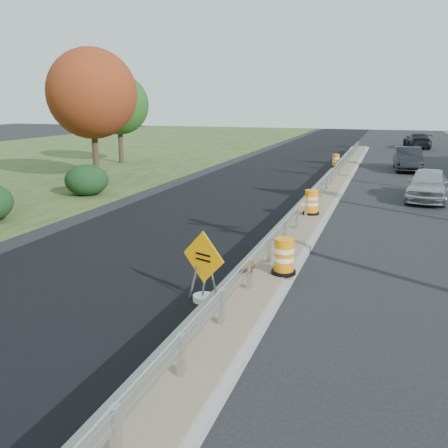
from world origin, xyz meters
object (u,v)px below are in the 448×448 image
(barrel_median_far, at_px, (336,161))
(car_silver, at_px, (428,184))
(car_dark_far, at_px, (417,140))
(caution_sign, at_px, (204,284))
(car_dark_mid, at_px, (408,159))
(barrel_median_mid, at_px, (311,203))
(barrel_median_near, at_px, (284,257))

(barrel_median_far, bearing_deg, car_silver, -60.36)
(car_silver, relative_size, car_dark_far, 0.85)
(caution_sign, bearing_deg, barrel_median_far, 110.27)
(barrel_median_far, height_order, car_dark_mid, car_dark_mid)
(barrel_median_far, bearing_deg, barrel_median_mid, -87.34)
(caution_sign, relative_size, barrel_median_far, 2.00)
(barrel_median_near, distance_m, barrel_median_far, 21.83)
(car_dark_mid, bearing_deg, barrel_median_far, -165.51)
(barrel_median_far, xyz_separation_m, car_silver, (5.17, -9.08, 0.11))
(car_silver, relative_size, car_dark_mid, 0.95)
(caution_sign, bearing_deg, barrel_median_near, 71.97)
(barrel_median_mid, relative_size, car_dark_far, 0.18)
(barrel_median_mid, height_order, barrel_median_far, barrel_median_mid)
(barrel_median_mid, bearing_deg, caution_sign, -96.82)
(barrel_median_near, xyz_separation_m, barrel_median_mid, (-0.41, 7.06, 0.01))
(barrel_median_mid, xyz_separation_m, car_dark_mid, (3.82, 16.20, 0.08))
(caution_sign, height_order, car_dark_far, caution_sign)
(car_dark_mid, bearing_deg, caution_sign, -104.40)
(barrel_median_mid, bearing_deg, barrel_median_far, 92.66)
(barrel_median_mid, distance_m, car_silver, 7.22)
(barrel_median_near, xyz_separation_m, barrel_median_far, (-1.10, 21.81, -0.04))
(barrel_median_mid, height_order, car_dark_far, car_dark_far)
(car_silver, distance_m, car_dark_mid, 10.56)
(car_dark_far, bearing_deg, caution_sign, 74.98)
(car_silver, bearing_deg, barrel_median_far, 125.50)
(barrel_median_far, height_order, car_silver, car_silver)
(caution_sign, height_order, car_silver, caution_sign)
(barrel_median_far, xyz_separation_m, car_dark_far, (5.74, 18.81, 0.11))
(barrel_median_far, distance_m, car_dark_far, 19.67)
(barrel_median_mid, distance_m, car_dark_mid, 16.64)
(barrel_median_mid, height_order, car_silver, car_silver)
(barrel_median_far, relative_size, car_silver, 0.19)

